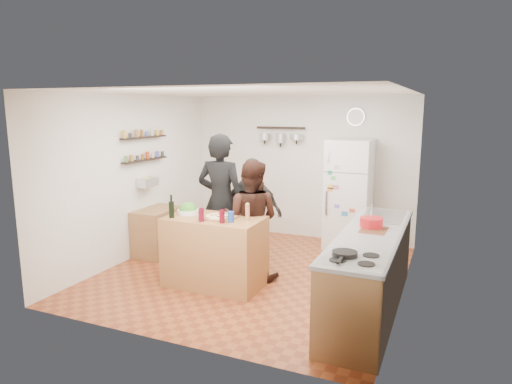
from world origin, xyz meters
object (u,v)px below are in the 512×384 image
at_px(wine_bottle, 172,210).
at_px(person_back, 252,211).
at_px(prep_island, 215,251).
at_px(skillet, 345,254).
at_px(wall_clock, 356,117).
at_px(side_table, 158,231).
at_px(pepper_mill, 247,213).
at_px(counter_run, 370,273).
at_px(person_left, 221,202).
at_px(salt_canister, 231,217).
at_px(red_bowl, 371,222).
at_px(fridge, 349,194).
at_px(person_center, 251,220).
at_px(salad_bowl, 188,212).

relative_size(wine_bottle, person_back, 0.13).
bearing_deg(prep_island, skillet, -25.22).
bearing_deg(wall_clock, skillet, -79.64).
bearing_deg(side_table, pepper_mill, -21.06).
bearing_deg(prep_island, counter_run, 0.92).
height_order(prep_island, wine_bottle, wine_bottle).
relative_size(person_left, person_back, 1.23).
distance_m(person_left, wall_clock, 2.77).
distance_m(salt_canister, red_bowl, 1.70).
distance_m(wine_bottle, salt_canister, 0.81).
xyz_separation_m(prep_island, wall_clock, (1.24, 2.66, 1.69)).
xyz_separation_m(red_bowl, side_table, (-3.39, 0.48, -0.61)).
relative_size(wine_bottle, pepper_mill, 1.19).
height_order(salt_canister, fridge, fridge).
height_order(person_back, side_table, person_back).
bearing_deg(person_center, side_table, -16.57).
bearing_deg(salt_canister, side_table, 152.73).
xyz_separation_m(wine_bottle, person_center, (0.82, 0.66, -0.20)).
bearing_deg(side_table, person_center, -10.76).
distance_m(person_center, person_back, 0.58).
height_order(red_bowl, fridge, fridge).
bearing_deg(person_left, wine_bottle, 69.25).
bearing_deg(side_table, red_bowl, -8.12).
distance_m(person_left, person_center, 0.60).
distance_m(pepper_mill, side_table, 2.13).
height_order(salad_bowl, counter_run, salad_bowl).
xyz_separation_m(wall_clock, side_table, (-2.69, -1.88, -1.78)).
bearing_deg(fridge, salt_canister, -111.03).
relative_size(person_left, counter_run, 0.74).
height_order(wine_bottle, red_bowl, wine_bottle).
height_order(person_left, wall_clock, wall_clock).
bearing_deg(fridge, person_center, -115.99).
distance_m(salt_canister, counter_run, 1.78).
height_order(salt_canister, person_left, person_left).
xyz_separation_m(person_center, wall_clock, (0.92, 2.22, 1.34)).
relative_size(prep_island, wine_bottle, 5.94).
bearing_deg(pepper_mill, person_back, 110.28).
bearing_deg(pepper_mill, side_table, 158.94).
xyz_separation_m(person_left, side_table, (-1.22, 0.16, -0.61)).
xyz_separation_m(pepper_mill, wall_clock, (0.79, 2.61, 1.15)).
xyz_separation_m(pepper_mill, salt_canister, (-0.15, -0.17, -0.02)).
xyz_separation_m(person_back, skillet, (1.79, -1.88, 0.15)).
height_order(wine_bottle, pepper_mill, wine_bottle).
bearing_deg(side_table, wine_bottle, -46.57).
distance_m(salad_bowl, skillet, 2.50).
xyz_separation_m(salt_canister, red_bowl, (1.64, 0.42, -0.00)).
bearing_deg(prep_island, person_back, 83.94).
height_order(pepper_mill, side_table, pepper_mill).
bearing_deg(wall_clock, person_left, -125.83).
relative_size(prep_island, person_back, 0.79).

